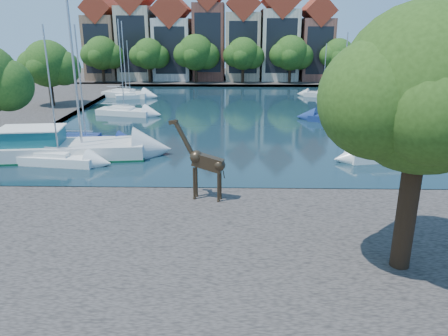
% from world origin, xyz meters
% --- Properties ---
extents(ground, '(160.00, 160.00, 0.00)m').
position_xyz_m(ground, '(0.00, 0.00, 0.00)').
color(ground, '#38332B').
rests_on(ground, ground).
extents(water_basin, '(38.00, 50.00, 0.08)m').
position_xyz_m(water_basin, '(0.00, 24.00, 0.04)').
color(water_basin, black).
rests_on(water_basin, ground).
extents(near_quay, '(50.00, 14.00, 0.50)m').
position_xyz_m(near_quay, '(0.00, -7.00, 0.25)').
color(near_quay, '#504945').
rests_on(near_quay, ground).
extents(far_quay, '(60.00, 16.00, 0.50)m').
position_xyz_m(far_quay, '(0.00, 56.00, 0.25)').
color(far_quay, '#504945').
rests_on(far_quay, ground).
extents(left_quay, '(14.00, 52.00, 0.50)m').
position_xyz_m(left_quay, '(-25.00, 24.00, 0.25)').
color(left_quay, '#504945').
rests_on(left_quay, ground).
extents(plane_tree, '(8.32, 6.40, 10.62)m').
position_xyz_m(plane_tree, '(7.62, -9.01, 7.67)').
color(plane_tree, '#332114').
rests_on(plane_tree, near_quay).
extents(townhouse_west_end, '(5.44, 9.18, 14.93)m').
position_xyz_m(townhouse_west_end, '(-23.00, 55.99, 7.36)').
color(townhouse_west_end, '#8A654B').
rests_on(townhouse_west_end, far_quay).
extents(townhouse_west_mid, '(5.94, 9.18, 16.79)m').
position_xyz_m(townhouse_west_mid, '(-17.00, 55.99, 8.23)').
color(townhouse_west_mid, '#C2B295').
rests_on(townhouse_west_mid, far_quay).
extents(townhouse_west_inner, '(6.43, 9.18, 15.15)m').
position_xyz_m(townhouse_west_inner, '(-10.50, 55.99, 7.35)').
color(townhouse_west_inner, silver).
rests_on(townhouse_west_inner, far_quay).
extents(townhouse_center, '(5.44, 9.18, 16.93)m').
position_xyz_m(townhouse_center, '(-4.00, 55.99, 8.36)').
color(townhouse_center, brown).
rests_on(townhouse_center, far_quay).
extents(townhouse_east_inner, '(5.94, 9.18, 15.79)m').
position_xyz_m(townhouse_east_inner, '(2.00, 55.99, 7.73)').
color(townhouse_east_inner, tan).
rests_on(townhouse_east_inner, far_quay).
extents(townhouse_east_mid, '(6.43, 9.18, 16.65)m').
position_xyz_m(townhouse_east_mid, '(8.50, 55.99, 8.10)').
color(townhouse_east_mid, beige).
rests_on(townhouse_east_mid, far_quay).
extents(townhouse_east_end, '(5.44, 9.18, 14.43)m').
position_xyz_m(townhouse_east_end, '(15.00, 55.99, 7.11)').
color(townhouse_east_end, brown).
rests_on(townhouse_east_end, far_quay).
extents(far_tree_far_west, '(7.28, 5.60, 7.68)m').
position_xyz_m(far_tree_far_west, '(-21.90, 50.49, 5.18)').
color(far_tree_far_west, '#332114').
rests_on(far_tree_far_west, far_quay).
extents(far_tree_west, '(6.76, 5.20, 7.36)m').
position_xyz_m(far_tree_west, '(-13.91, 50.49, 5.08)').
color(far_tree_west, '#332114').
rests_on(far_tree_west, far_quay).
extents(far_tree_mid_west, '(7.80, 6.00, 8.00)m').
position_xyz_m(far_tree_mid_west, '(-5.89, 50.49, 5.29)').
color(far_tree_mid_west, '#332114').
rests_on(far_tree_mid_west, far_quay).
extents(far_tree_mid_east, '(7.02, 5.40, 7.52)m').
position_xyz_m(far_tree_mid_east, '(2.10, 50.49, 5.13)').
color(far_tree_mid_east, '#332114').
rests_on(far_tree_mid_east, far_quay).
extents(far_tree_east, '(7.54, 5.80, 7.84)m').
position_xyz_m(far_tree_east, '(10.11, 50.49, 5.24)').
color(far_tree_east, '#332114').
rests_on(far_tree_east, far_quay).
extents(far_tree_far_east, '(6.76, 5.20, 7.36)m').
position_xyz_m(far_tree_far_east, '(18.09, 50.49, 5.08)').
color(far_tree_far_east, '#332114').
rests_on(far_tree_far_east, far_quay).
extents(side_tree_left_far, '(7.28, 5.60, 7.88)m').
position_xyz_m(side_tree_left_far, '(-21.90, 27.99, 5.38)').
color(side_tree_left_far, '#332114').
rests_on(side_tree_left_far, left_quay).
extents(giraffe_statue, '(3.18, 1.11, 4.59)m').
position_xyz_m(giraffe_statue, '(-1.24, -1.79, 2.76)').
color(giraffe_statue, '#35281A').
rests_on(giraffe_statue, near_quay).
extents(motorsailer, '(13.04, 5.29, 12.40)m').
position_xyz_m(motorsailer, '(-13.43, 7.44, 1.03)').
color(motorsailer, silver).
rests_on(motorsailer, water_basin).
extents(sailboat_left_a, '(5.96, 2.78, 10.07)m').
position_xyz_m(sailboat_left_a, '(-12.72, 5.86, 0.61)').
color(sailboat_left_a, white).
rests_on(sailboat_left_a, water_basin).
extents(sailboat_left_b, '(7.05, 2.72, 10.05)m').
position_xyz_m(sailboat_left_b, '(-12.15, 10.52, 0.65)').
color(sailboat_left_b, navy).
rests_on(sailboat_left_b, water_basin).
extents(sailboat_left_c, '(6.66, 3.57, 10.58)m').
position_xyz_m(sailboat_left_c, '(-12.21, 24.47, 0.59)').
color(sailboat_left_c, white).
rests_on(sailboat_left_c, water_basin).
extents(sailboat_left_d, '(4.32, 2.62, 7.90)m').
position_xyz_m(sailboat_left_d, '(-14.07, 35.76, 0.57)').
color(sailboat_left_d, white).
rests_on(sailboat_left_d, water_basin).
extents(sailboat_left_e, '(7.16, 3.97, 10.41)m').
position_xyz_m(sailboat_left_e, '(-15.00, 37.28, 0.67)').
color(sailboat_left_e, white).
rests_on(sailboat_left_e, water_basin).
extents(sailboat_right_a, '(5.67, 2.84, 11.12)m').
position_xyz_m(sailboat_right_a, '(12.00, 7.35, 0.67)').
color(sailboat_right_a, white).
rests_on(sailboat_right_a, water_basin).
extents(sailboat_right_b, '(7.09, 4.58, 9.26)m').
position_xyz_m(sailboat_right_b, '(12.00, 21.12, 0.58)').
color(sailboat_right_b, navy).
rests_on(sailboat_right_b, water_basin).
extents(sailboat_right_c, '(5.50, 2.92, 9.15)m').
position_xyz_m(sailboat_right_c, '(14.55, 23.54, 0.56)').
color(sailboat_right_c, white).
rests_on(sailboat_right_c, water_basin).
extents(sailboat_right_d, '(5.61, 3.55, 7.43)m').
position_xyz_m(sailboat_right_d, '(13.37, 38.02, 0.55)').
color(sailboat_right_d, silver).
rests_on(sailboat_right_d, water_basin).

